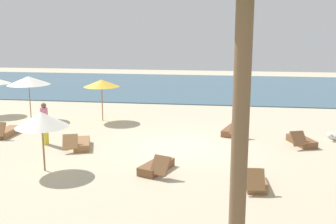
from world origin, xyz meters
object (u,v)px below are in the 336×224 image
object	(u,v)px
lounger_1	(81,144)
dog	(332,136)
lounger_6	(157,167)
lounger_3	(254,180)
umbrella_3	(29,81)
umbrella_4	(42,120)
lounger_4	(301,141)
umbrella_2	(102,83)
lounger_5	(232,131)
lounger_2	(7,132)
person_0	(45,123)

from	to	relation	value
lounger_1	dog	world-z (taller)	lounger_1
lounger_6	lounger_3	bearing A→B (deg)	-14.11
umbrella_3	umbrella_4	distance (m)	8.23
umbrella_3	lounger_4	world-z (taller)	umbrella_3
umbrella_3	lounger_4	size ratio (longest dim) A/B	1.27
umbrella_2	lounger_3	world-z (taller)	umbrella_2
lounger_3	dog	world-z (taller)	lounger_3
lounger_1	lounger_4	distance (m)	8.94
umbrella_4	lounger_5	bearing A→B (deg)	42.02
lounger_2	lounger_3	size ratio (longest dim) A/B	0.97
umbrella_2	lounger_4	xyz separation A→B (m)	(9.39, -3.12, -1.77)
lounger_5	lounger_2	bearing A→B (deg)	-170.50
lounger_4	lounger_6	bearing A→B (deg)	-143.43
lounger_3	lounger_4	world-z (taller)	lounger_3
umbrella_3	umbrella_4	world-z (taller)	umbrella_3
lounger_1	umbrella_3	bearing A→B (deg)	134.45
umbrella_3	dog	world-z (taller)	umbrella_3
lounger_3	dog	xyz separation A→B (m)	(3.61, 5.70, 0.01)
umbrella_4	lounger_5	size ratio (longest dim) A/B	1.12
umbrella_2	lounger_5	bearing A→B (deg)	-15.58
umbrella_3	lounger_3	distance (m)	13.41
umbrella_4	lounger_5	distance (m)	8.60
dog	umbrella_4	bearing A→B (deg)	-152.95
dog	lounger_1	bearing A→B (deg)	-165.31
lounger_1	lounger_5	xyz separation A→B (m)	(6.01, 2.98, 0.00)
lounger_2	umbrella_2	bearing A→B (deg)	46.58
person_0	lounger_4	bearing A→B (deg)	7.81
dog	lounger_3	bearing A→B (deg)	-122.34
umbrella_2	lounger_2	bearing A→B (deg)	-133.42
umbrella_4	lounger_1	bearing A→B (deg)	84.18
umbrella_2	dog	world-z (taller)	umbrella_2
lounger_4	lounger_6	xyz separation A→B (m)	(-5.31, -3.94, 0.00)
umbrella_2	umbrella_4	bearing A→B (deg)	-87.40
umbrella_4	lounger_1	size ratio (longest dim) A/B	1.11
person_0	dog	world-z (taller)	person_0
lounger_4	lounger_2	bearing A→B (deg)	-178.24
umbrella_4	lounger_3	world-z (taller)	umbrella_4
lounger_4	dog	distance (m)	1.73
lounger_3	lounger_4	xyz separation A→B (m)	(2.17, 4.73, -0.00)
umbrella_4	lounger_4	distance (m)	10.18
lounger_4	lounger_1	bearing A→B (deg)	-168.97
umbrella_2	lounger_5	size ratio (longest dim) A/B	1.19
umbrella_2	lounger_6	bearing A→B (deg)	-59.97
lounger_2	dog	size ratio (longest dim) A/B	2.22
lounger_1	dog	xyz separation A→B (m)	(10.21, 2.68, 0.01)
umbrella_3	lounger_3	world-z (taller)	umbrella_3
umbrella_3	dog	distance (m)	14.81
lounger_1	lounger_3	world-z (taller)	lounger_3
lounger_4	person_0	distance (m)	10.51
lounger_6	lounger_5	bearing A→B (deg)	63.99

